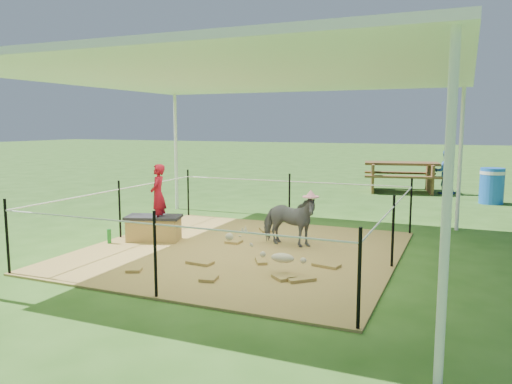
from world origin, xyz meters
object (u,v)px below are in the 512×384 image
at_px(straw_bale, 154,229).
at_px(distant_person, 445,172).
at_px(pony, 289,221).
at_px(woman, 158,189).
at_px(foal, 283,256).
at_px(picnic_table_near, 401,177).
at_px(green_bottle, 109,236).
at_px(trash_barrel, 492,186).

xyz_separation_m(straw_bale, distant_person, (4.16, 8.08, 0.40)).
bearing_deg(pony, woman, 108.43).
xyz_separation_m(foal, distant_person, (1.56, 9.01, 0.35)).
distance_m(picnic_table_near, distant_person, 1.21).
height_order(green_bottle, pony, pony).
height_order(straw_bale, picnic_table_near, picnic_table_near).
bearing_deg(trash_barrel, distant_person, 128.84).
bearing_deg(green_bottle, picnic_table_near, 67.59).
distance_m(woman, foal, 2.74).
bearing_deg(woman, picnic_table_near, 142.82).
bearing_deg(straw_bale, picnic_table_near, 69.84).
bearing_deg(pony, distant_person, -10.39).
distance_m(straw_bale, pony, 2.24).
relative_size(woman, green_bottle, 4.32).
relative_size(straw_bale, green_bottle, 3.60).
bearing_deg(picnic_table_near, straw_bale, -121.02).
xyz_separation_m(woman, distant_person, (4.06, 8.08, -0.28)).
bearing_deg(trash_barrel, green_bottle, -129.40).
relative_size(straw_bale, picnic_table_near, 0.40).
distance_m(woman, green_bottle, 1.09).
bearing_deg(straw_bale, green_bottle, -140.71).
xyz_separation_m(woman, green_bottle, (-0.65, -0.45, -0.75)).
xyz_separation_m(straw_bale, green_bottle, (-0.55, -0.45, -0.07)).
relative_size(woman, picnic_table_near, 0.49).
bearing_deg(green_bottle, straw_bale, 39.29).
distance_m(foal, picnic_table_near, 9.02).
xyz_separation_m(woman, pony, (2.07, 0.52, -0.46)).
bearing_deg(woman, distant_person, 135.68).
xyz_separation_m(foal, picnic_table_near, (0.37, 9.01, 0.16)).
xyz_separation_m(pony, foal, (0.43, -1.46, -0.16)).
relative_size(green_bottle, trash_barrel, 0.26).
distance_m(pony, picnic_table_near, 7.59).
bearing_deg(woman, pony, 86.43).
bearing_deg(picnic_table_near, trash_barrel, -42.00).
height_order(pony, distant_person, distant_person).
xyz_separation_m(straw_bale, pony, (2.17, 0.52, 0.22)).
xyz_separation_m(pony, distant_person, (1.99, 7.56, 0.18)).
xyz_separation_m(green_bottle, picnic_table_near, (3.51, 8.52, 0.28)).
bearing_deg(foal, distant_person, 77.50).
distance_m(straw_bale, woman, 0.69).
distance_m(foal, distant_person, 9.15).
distance_m(green_bottle, trash_barrel, 9.21).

